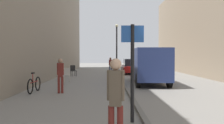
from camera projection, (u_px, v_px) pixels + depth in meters
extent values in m
plane|color=gray|center=(98.00, 85.00, 13.45)|extent=(80.00, 80.00, 0.00)
cube|color=#615F5B|center=(124.00, 84.00, 13.48)|extent=(0.16, 40.00, 0.12)
cube|color=brown|center=(116.00, 88.00, 4.31)|extent=(0.25, 0.22, 0.69)
cylinder|color=brown|center=(122.00, 85.00, 4.29)|extent=(0.10, 0.10, 0.59)
cylinder|color=brown|center=(109.00, 85.00, 4.32)|extent=(0.10, 0.10, 0.59)
sphere|color=tan|center=(116.00, 64.00, 4.29)|extent=(0.22, 0.22, 0.22)
cylinder|color=maroon|center=(59.00, 85.00, 10.58)|extent=(0.11, 0.11, 0.77)
cylinder|color=maroon|center=(62.00, 85.00, 10.58)|extent=(0.11, 0.11, 0.77)
cube|color=maroon|center=(60.00, 70.00, 10.56)|extent=(0.22, 0.19, 0.65)
cylinder|color=maroon|center=(58.00, 69.00, 10.56)|extent=(0.09, 0.09, 0.56)
cylinder|color=maroon|center=(63.00, 69.00, 10.56)|extent=(0.09, 0.09, 0.56)
sphere|color=#9E755B|center=(60.00, 61.00, 10.55)|extent=(0.21, 0.21, 0.21)
cylinder|color=#2D3851|center=(110.00, 70.00, 21.77)|extent=(0.11, 0.11, 0.75)
cylinder|color=#2D3851|center=(111.00, 70.00, 21.77)|extent=(0.11, 0.11, 0.75)
cube|color=maroon|center=(110.00, 63.00, 21.75)|extent=(0.22, 0.19, 0.64)
cylinder|color=maroon|center=(109.00, 62.00, 21.75)|extent=(0.09, 0.09, 0.54)
cylinder|color=maroon|center=(112.00, 62.00, 21.75)|extent=(0.09, 0.09, 0.54)
sphere|color=tan|center=(110.00, 58.00, 21.74)|extent=(0.21, 0.21, 0.21)
cube|color=navy|center=(150.00, 64.00, 13.52)|extent=(2.05, 3.73, 1.87)
cube|color=navy|center=(145.00, 66.00, 16.08)|extent=(1.98, 1.48, 1.40)
cube|color=black|center=(144.00, 61.00, 16.57)|extent=(1.63, 0.09, 0.62)
cylinder|color=black|center=(133.00, 75.00, 15.96)|extent=(0.24, 0.81, 0.80)
cylinder|color=black|center=(157.00, 75.00, 15.95)|extent=(0.24, 0.81, 0.80)
cylinder|color=black|center=(138.00, 80.00, 12.42)|extent=(0.24, 0.81, 0.80)
cylinder|color=black|center=(169.00, 80.00, 12.40)|extent=(0.24, 0.81, 0.80)
cube|color=maroon|center=(132.00, 69.00, 22.16)|extent=(1.82, 4.21, 0.55)
cube|color=black|center=(132.00, 62.00, 22.14)|extent=(1.53, 2.53, 0.68)
cylinder|color=black|center=(122.00, 69.00, 23.58)|extent=(0.20, 0.64, 0.64)
cylinder|color=black|center=(138.00, 69.00, 23.60)|extent=(0.20, 0.64, 0.64)
cylinder|color=black|center=(124.00, 71.00, 20.73)|extent=(0.20, 0.64, 0.64)
cylinder|color=black|center=(142.00, 71.00, 20.75)|extent=(0.20, 0.64, 0.64)
cylinder|color=black|center=(132.00, 74.00, 5.94)|extent=(0.10, 0.10, 2.60)
cube|color=#2659B2|center=(132.00, 34.00, 5.91)|extent=(0.60, 0.03, 0.44)
cylinder|color=black|center=(117.00, 51.00, 21.31)|extent=(0.14, 0.14, 4.50)
sphere|color=beige|center=(117.00, 26.00, 21.24)|extent=(0.28, 0.28, 0.28)
torus|color=black|center=(38.00, 84.00, 11.32)|extent=(0.07, 0.72, 0.72)
torus|color=black|center=(30.00, 86.00, 10.27)|extent=(0.07, 0.72, 0.72)
cylinder|color=maroon|center=(34.00, 82.00, 10.79)|extent=(0.07, 0.95, 0.05)
cylinder|color=maroon|center=(33.00, 78.00, 10.60)|extent=(0.04, 0.04, 0.40)
cube|color=black|center=(33.00, 73.00, 10.59)|extent=(0.10, 0.24, 0.06)
cylinder|color=#B7B2A8|center=(70.00, 79.00, 14.85)|extent=(0.04, 0.04, 0.45)
cylinder|color=#B7B2A8|center=(64.00, 79.00, 14.77)|extent=(0.04, 0.04, 0.45)
cylinder|color=#B7B2A8|center=(70.00, 78.00, 15.21)|extent=(0.04, 0.04, 0.45)
cylinder|color=#B7B2A8|center=(64.00, 79.00, 15.14)|extent=(0.04, 0.04, 0.45)
cube|color=#B7B2A8|center=(67.00, 75.00, 14.99)|extent=(0.51, 0.51, 0.04)
cube|color=#B7B2A8|center=(67.00, 71.00, 15.18)|extent=(0.44, 0.12, 0.45)
cylinder|color=black|center=(76.00, 74.00, 19.15)|extent=(0.04, 0.04, 0.45)
cylinder|color=black|center=(72.00, 74.00, 18.97)|extent=(0.04, 0.04, 0.45)
cylinder|color=black|center=(75.00, 73.00, 19.48)|extent=(0.04, 0.04, 0.45)
cylinder|color=black|center=(71.00, 74.00, 19.30)|extent=(0.04, 0.04, 0.45)
cube|color=black|center=(74.00, 71.00, 19.22)|extent=(0.60, 0.60, 0.04)
cube|color=black|center=(73.00, 68.00, 19.38)|extent=(0.41, 0.24, 0.45)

